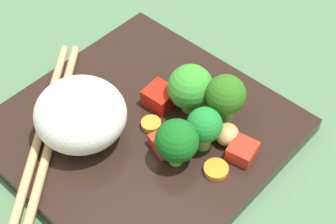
# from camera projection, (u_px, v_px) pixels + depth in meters

# --- Properties ---
(ground_plane) EXTENTS (1.10, 1.10, 0.02)m
(ground_plane) POSITION_uv_depth(u_px,v_px,m) (143.00, 142.00, 0.55)
(ground_plane) COLOR #486E47
(square_plate) EXTENTS (0.27, 0.27, 0.02)m
(square_plate) POSITION_uv_depth(u_px,v_px,m) (142.00, 131.00, 0.53)
(square_plate) COLOR black
(square_plate) RESTS_ON ground_plane
(rice_mound) EXTENTS (0.12, 0.12, 0.07)m
(rice_mound) POSITION_uv_depth(u_px,v_px,m) (80.00, 114.00, 0.49)
(rice_mound) COLOR white
(rice_mound) RESTS_ON square_plate
(broccoli_floret_0) EXTENTS (0.04, 0.04, 0.05)m
(broccoli_floret_0) POSITION_uv_depth(u_px,v_px,m) (204.00, 126.00, 0.49)
(broccoli_floret_0) COLOR #6F9E44
(broccoli_floret_0) RESTS_ON square_plate
(broccoli_floret_1) EXTENTS (0.04, 0.04, 0.06)m
(broccoli_floret_1) POSITION_uv_depth(u_px,v_px,m) (226.00, 96.00, 0.50)
(broccoli_floret_1) COLOR #73BA55
(broccoli_floret_1) RESTS_ON square_plate
(broccoli_floret_2) EXTENTS (0.05, 0.05, 0.06)m
(broccoli_floret_2) POSITION_uv_depth(u_px,v_px,m) (190.00, 88.00, 0.52)
(broccoli_floret_2) COLOR #7FBD54
(broccoli_floret_2) RESTS_ON square_plate
(broccoli_floret_3) EXTENTS (0.04, 0.04, 0.05)m
(broccoli_floret_3) POSITION_uv_depth(u_px,v_px,m) (177.00, 141.00, 0.48)
(broccoli_floret_3) COLOR #6FA043
(broccoli_floret_3) RESTS_ON square_plate
(carrot_slice_0) EXTENTS (0.03, 0.03, 0.01)m
(carrot_slice_0) POSITION_uv_depth(u_px,v_px,m) (151.00, 124.00, 0.52)
(carrot_slice_0) COLOR orange
(carrot_slice_0) RESTS_ON square_plate
(carrot_slice_1) EXTENTS (0.03, 0.03, 0.01)m
(carrot_slice_1) POSITION_uv_depth(u_px,v_px,m) (191.00, 89.00, 0.55)
(carrot_slice_1) COLOR orange
(carrot_slice_1) RESTS_ON square_plate
(carrot_slice_2) EXTENTS (0.03, 0.03, 0.01)m
(carrot_slice_2) POSITION_uv_depth(u_px,v_px,m) (216.00, 169.00, 0.49)
(carrot_slice_2) COLOR orange
(carrot_slice_2) RESTS_ON square_plate
(pepper_chunk_0) EXTENTS (0.03, 0.03, 0.01)m
(pepper_chunk_0) POSITION_uv_depth(u_px,v_px,m) (164.00, 143.00, 0.50)
(pepper_chunk_0) COLOR red
(pepper_chunk_0) RESTS_ON square_plate
(pepper_chunk_1) EXTENTS (0.03, 0.03, 0.02)m
(pepper_chunk_1) POSITION_uv_depth(u_px,v_px,m) (242.00, 151.00, 0.49)
(pepper_chunk_1) COLOR red
(pepper_chunk_1) RESTS_ON square_plate
(pepper_chunk_2) EXTENTS (0.03, 0.03, 0.02)m
(pepper_chunk_2) POSITION_uv_depth(u_px,v_px,m) (160.00, 97.00, 0.54)
(pepper_chunk_2) COLOR red
(pepper_chunk_2) RESTS_ON square_plate
(chicken_piece_0) EXTENTS (0.04, 0.04, 0.02)m
(chicken_piece_0) POSITION_uv_depth(u_px,v_px,m) (206.00, 109.00, 0.53)
(chicken_piece_0) COLOR tan
(chicken_piece_0) RESTS_ON square_plate
(chicken_piece_1) EXTENTS (0.04, 0.04, 0.02)m
(chicken_piece_1) POSITION_uv_depth(u_px,v_px,m) (227.00, 134.00, 0.50)
(chicken_piece_1) COLOR tan
(chicken_piece_1) RESTS_ON square_plate
(chopstick_pair) EXTENTS (0.17, 0.21, 0.01)m
(chopstick_pair) POSITION_uv_depth(u_px,v_px,m) (47.00, 130.00, 0.52)
(chopstick_pair) COLOR tan
(chopstick_pair) RESTS_ON square_plate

